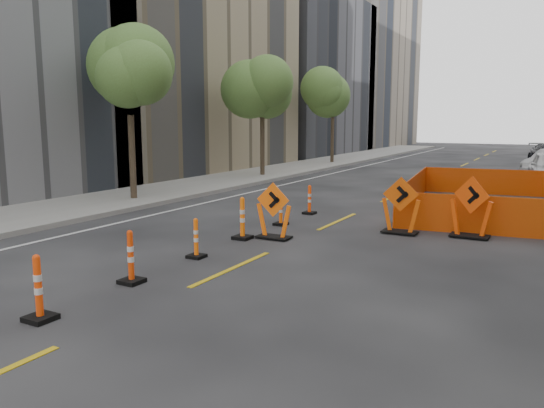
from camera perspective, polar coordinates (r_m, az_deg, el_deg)
The scene contains 17 objects.
ground_plane at distance 8.48m, azimuth -19.50°, elevation -13.12°, with size 140.00×140.00×0.00m, color black.
sidewalk_left at distance 22.96m, azimuth -12.30°, elevation 1.22°, with size 4.00×90.00×0.15m, color gray.
bld_left_d at distance 50.09m, azimuth 1.35°, elevation 13.49°, with size 12.00×16.00×14.00m, color #4C4C51.
bld_left_e at distance 65.31m, azimuth 8.22°, elevation 15.01°, with size 12.00×20.00×20.00m, color gray.
tree_l_b at distance 20.92m, azimuth -15.11°, elevation 12.59°, with size 2.80×2.80×5.95m.
tree_l_c at distance 29.00m, azimuth -1.06°, elevation 11.82°, with size 2.80×2.80×5.95m.
tree_l_d at distance 38.00m, azimuth 6.58°, elevation 11.11°, with size 2.80×2.80×5.95m.
channelizer_2 at distance 9.12m, azimuth -23.84°, elevation -8.24°, with size 0.42×0.42×1.07m, color #EA3D09, non-canonical shape.
channelizer_3 at distance 10.57m, azimuth -14.96°, elevation -5.51°, with size 0.41×0.41×1.05m, color red, non-canonical shape.
channelizer_4 at distance 12.20m, azimuth -8.17°, elevation -3.65°, with size 0.36×0.36×0.92m, color #FF600A, non-canonical shape.
channelizer_5 at distance 13.96m, azimuth -3.21°, elevation -1.53°, with size 0.44×0.44×1.13m, color #FF660A, non-canonical shape.
channelizer_6 at distance 15.80m, azimuth 0.95°, elevation -0.60°, with size 0.37×0.37×0.95m, color #F4550A, non-canonical shape.
channelizer_7 at distance 17.72m, azimuth 4.06°, elevation 0.48°, with size 0.39×0.39×0.98m, color #F2410A, non-canonical shape.
chevron_sign_left at distance 13.95m, azimuth 0.19°, elevation -0.74°, with size 1.00×0.60×1.51m, color #FF5F0A, non-canonical shape.
chevron_sign_center at distance 14.99m, azimuth 13.68°, elevation -0.15°, with size 1.06×0.63×1.59m, color #D94C09, non-canonical shape.
chevron_sign_right at distance 15.01m, azimuth 20.63°, elevation -0.32°, with size 1.11×0.66×1.66m, color #DC4009, non-canonical shape.
safety_fence at distance 19.83m, azimuth 22.20°, elevation 0.89°, with size 5.08×8.64×1.08m, color #D8520B, non-canonical shape.
Camera 1 is at (5.96, -5.15, 3.13)m, focal length 35.00 mm.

